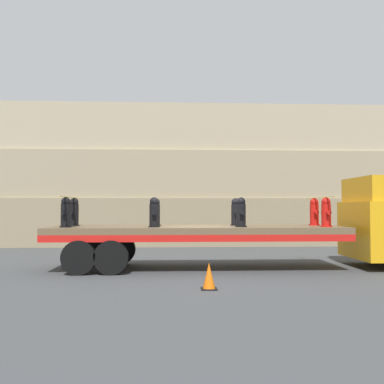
{
  "coord_description": "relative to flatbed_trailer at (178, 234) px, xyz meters",
  "views": [
    {
      "loc": [
        -0.77,
        -13.19,
        1.87
      ],
      "look_at": [
        -0.15,
        0.0,
        2.35
      ],
      "focal_mm": 40.0,
      "sensor_mm": 36.0,
      "label": 1
    }
  ],
  "objects": [
    {
      "name": "fire_hydrant_black_near_2",
      "position": [
        1.88,
        -0.54,
        0.68
      ],
      "size": [
        0.35,
        0.55,
        0.88
      ],
      "color": "black",
      "rests_on": "flatbed_trailer"
    },
    {
      "name": "cargo_strap_rear",
      "position": [
        -3.28,
        0.0,
        1.14
      ],
      "size": [
        0.05,
        2.64,
        0.01
      ],
      "color": "yellow",
      "rests_on": "fire_hydrant_black_near_0"
    },
    {
      "name": "rock_cliff",
      "position": [
        0.59,
        8.67,
        2.43
      ],
      "size": [
        60.0,
        3.3,
        6.96
      ],
      "color": "gray",
      "rests_on": "ground_plane"
    },
    {
      "name": "fire_hydrant_red_near_3",
      "position": [
        4.46,
        -0.54,
        0.68
      ],
      "size": [
        0.35,
        0.55,
        0.88
      ],
      "color": "red",
      "rests_on": "flatbed_trailer"
    },
    {
      "name": "fire_hydrant_black_far_0",
      "position": [
        -3.28,
        0.54,
        0.68
      ],
      "size": [
        0.35,
        0.55,
        0.88
      ],
      "color": "black",
      "rests_on": "flatbed_trailer"
    },
    {
      "name": "fire_hydrant_black_far_2",
      "position": [
        1.88,
        0.54,
        0.68
      ],
      "size": [
        0.35,
        0.55,
        0.88
      ],
      "color": "black",
      "rests_on": "flatbed_trailer"
    },
    {
      "name": "fire_hydrant_black_near_1",
      "position": [
        -0.7,
        -0.54,
        0.68
      ],
      "size": [
        0.35,
        0.55,
        0.88
      ],
      "color": "black",
      "rests_on": "flatbed_trailer"
    },
    {
      "name": "fire_hydrant_black_near_0",
      "position": [
        -3.28,
        -0.54,
        0.68
      ],
      "size": [
        0.35,
        0.55,
        0.88
      ],
      "color": "black",
      "rests_on": "flatbed_trailer"
    },
    {
      "name": "flatbed_trailer",
      "position": [
        0.0,
        0.0,
        0.0
      ],
      "size": [
        8.94,
        2.54,
        1.29
      ],
      "color": "brown",
      "rests_on": "ground_plane"
    },
    {
      "name": "fire_hydrant_black_far_1",
      "position": [
        -0.7,
        0.54,
        0.68
      ],
      "size": [
        0.35,
        0.55,
        0.88
      ],
      "color": "black",
      "rests_on": "flatbed_trailer"
    },
    {
      "name": "traffic_cone",
      "position": [
        0.67,
        -3.38,
        -0.75
      ],
      "size": [
        0.37,
        0.37,
        0.61
      ],
      "color": "black",
      "rests_on": "ground_plane"
    },
    {
      "name": "ground_plane",
      "position": [
        0.59,
        0.0,
        -1.04
      ],
      "size": [
        120.0,
        120.0,
        0.0
      ],
      "primitive_type": "plane",
      "color": "#3F4244"
    },
    {
      "name": "cargo_strap_middle",
      "position": [
        4.46,
        0.0,
        1.14
      ],
      "size": [
        0.05,
        2.64,
        0.01
      ],
      "color": "yellow",
      "rests_on": "fire_hydrant_red_near_3"
    },
    {
      "name": "fire_hydrant_red_far_3",
      "position": [
        4.46,
        0.54,
        0.68
      ],
      "size": [
        0.35,
        0.55,
        0.88
      ],
      "color": "red",
      "rests_on": "flatbed_trailer"
    }
  ]
}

